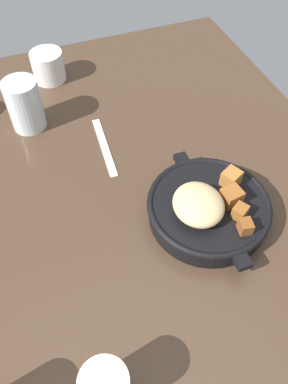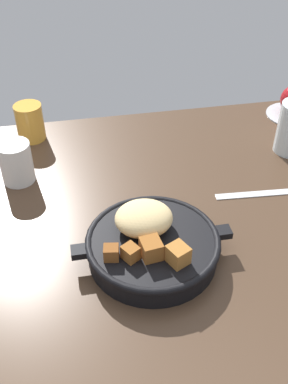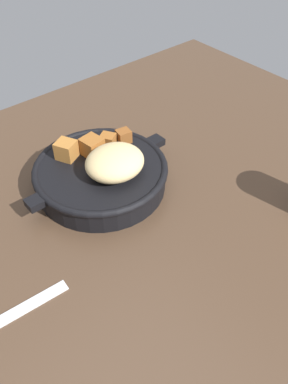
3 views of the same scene
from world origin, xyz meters
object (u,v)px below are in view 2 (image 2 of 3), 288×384
butter_knife (260,193)px  white_creamer_pitcher (16,163)px  juice_glass_amber (30,122)px  cast_iron_skillet (152,243)px

butter_knife → white_creamer_pitcher: size_ratio=2.08×
white_creamer_pitcher → juice_glass_amber: bearing=80.6°
cast_iron_skillet → juice_glass_amber: same height
butter_knife → juice_glass_amber: (-43.01, 28.72, 3.95)cm
white_creamer_pitcher → butter_knife: bearing=-16.3°
cast_iron_skillet → white_creamer_pitcher: same height
butter_knife → juice_glass_amber: bearing=150.2°
white_creamer_pitcher → cast_iron_skillet: bearing=-49.2°
white_creamer_pitcher → juice_glass_amber: 15.58cm
butter_knife → juice_glass_amber: size_ratio=2.11×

